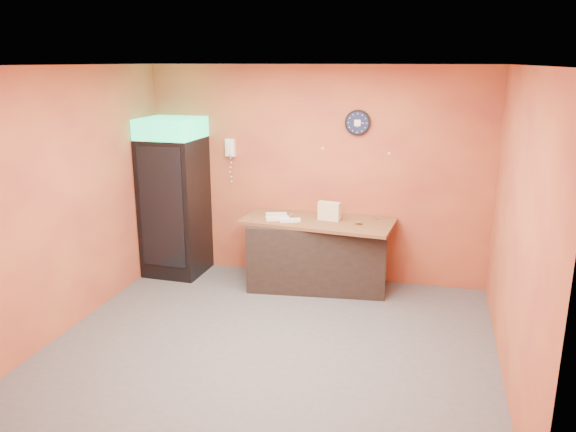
% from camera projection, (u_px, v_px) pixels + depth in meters
% --- Properties ---
extents(floor, '(4.50, 4.50, 0.00)m').
position_uv_depth(floor, '(273.00, 342.00, 5.86)').
color(floor, '#47474C').
rests_on(floor, ground).
extents(back_wall, '(4.50, 0.02, 2.80)m').
position_uv_depth(back_wall, '(315.00, 174.00, 7.35)').
color(back_wall, '#C26836').
rests_on(back_wall, floor).
extents(left_wall, '(0.02, 4.00, 2.80)m').
position_uv_depth(left_wall, '(72.00, 199.00, 6.03)').
color(left_wall, '#C26836').
rests_on(left_wall, floor).
extents(right_wall, '(0.02, 4.00, 2.80)m').
position_uv_depth(right_wall, '(517.00, 230.00, 4.94)').
color(right_wall, '#C26836').
rests_on(right_wall, floor).
extents(ceiling, '(4.50, 4.00, 0.02)m').
position_uv_depth(ceiling, '(271.00, 65.00, 5.11)').
color(ceiling, white).
rests_on(ceiling, back_wall).
extents(beverage_cooler, '(0.76, 0.78, 2.12)m').
position_uv_depth(beverage_cooler, '(174.00, 200.00, 7.53)').
color(beverage_cooler, black).
rests_on(beverage_cooler, floor).
extents(prep_counter, '(1.79, 0.95, 0.86)m').
position_uv_depth(prep_counter, '(318.00, 255.00, 7.22)').
color(prep_counter, black).
rests_on(prep_counter, floor).
extents(wall_clock, '(0.32, 0.06, 0.32)m').
position_uv_depth(wall_clock, '(358.00, 123.00, 7.01)').
color(wall_clock, black).
rests_on(wall_clock, back_wall).
extents(wall_phone, '(0.13, 0.11, 0.23)m').
position_uv_depth(wall_phone, '(230.00, 148.00, 7.50)').
color(wall_phone, white).
rests_on(wall_phone, back_wall).
extents(butcher_paper, '(1.95, 1.01, 0.04)m').
position_uv_depth(butcher_paper, '(318.00, 221.00, 7.10)').
color(butcher_paper, brown).
rests_on(butcher_paper, prep_counter).
extents(sub_roll_stack, '(0.29, 0.14, 0.24)m').
position_uv_depth(sub_roll_stack, '(329.00, 211.00, 7.04)').
color(sub_roll_stack, beige).
rests_on(sub_roll_stack, butcher_paper).
extents(wrapped_sandwich_left, '(0.31, 0.22, 0.04)m').
position_uv_depth(wrapped_sandwich_left, '(277.00, 218.00, 7.08)').
color(wrapped_sandwich_left, silver).
rests_on(wrapped_sandwich_left, butcher_paper).
extents(wrapped_sandwich_mid, '(0.27, 0.17, 0.04)m').
position_uv_depth(wrapped_sandwich_mid, '(290.00, 220.00, 7.00)').
color(wrapped_sandwich_mid, silver).
rests_on(wrapped_sandwich_mid, butcher_paper).
extents(wrapped_sandwich_right, '(0.29, 0.18, 0.04)m').
position_uv_depth(wrapped_sandwich_right, '(276.00, 215.00, 7.25)').
color(wrapped_sandwich_right, silver).
rests_on(wrapped_sandwich_right, butcher_paper).
extents(kitchen_tool, '(0.06, 0.06, 0.06)m').
position_uv_depth(kitchen_tool, '(292.00, 216.00, 7.15)').
color(kitchen_tool, silver).
rests_on(kitchen_tool, butcher_paper).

